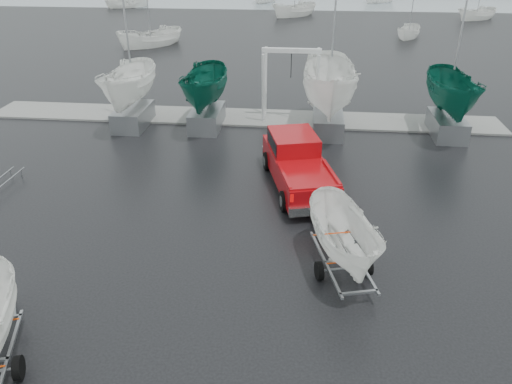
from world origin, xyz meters
name	(u,v)px	position (x,y,z in m)	size (l,w,h in m)	color
ground_plane	(195,235)	(0.00, 0.00, 0.00)	(120.00, 120.00, 0.00)	black
dock	(241,117)	(0.00, 13.00, 0.05)	(30.00, 3.00, 0.12)	gray
pickup_truck	(297,161)	(3.51, 4.64, 1.06)	(3.56, 6.45, 2.04)	#9B080D
trailer_hitched	(348,198)	(5.17, -1.72, 2.72)	(2.09, 3.78, 5.02)	gray
boat_hoist	(291,75)	(2.87, 13.00, 2.67)	(3.30, 2.18, 4.12)	silver
keelboat_0	(127,61)	(-5.86, 11.00, 3.69)	(2.33, 3.20, 10.50)	gray
keelboat_1	(205,65)	(-1.68, 11.20, 3.54)	(2.24, 3.20, 7.06)	gray
keelboat_2	(333,48)	(5.02, 11.00, 4.57)	(2.87, 3.20, 11.05)	gray
keelboat_3	(457,68)	(11.39, 11.30, 3.64)	(2.30, 3.20, 10.47)	gray
moored_boat_0	(151,46)	(-11.39, 33.11, 0.00)	(3.85, 3.86, 11.59)	white
moored_boat_1	(294,16)	(1.71, 54.18, 0.00)	(4.02, 4.03, 11.73)	white
moored_boat_2	(408,38)	(14.17, 40.22, 0.01)	(2.61, 2.65, 10.67)	white
moored_boat_3	(476,20)	(24.72, 53.55, 0.01)	(3.46, 3.45, 11.24)	white
moored_boat_4	(129,7)	(-22.93, 60.58, 0.00)	(3.54, 3.52, 11.35)	white
moored_boat_5	(266,2)	(-3.36, 69.43, 0.00)	(3.48, 3.53, 11.65)	white
moored_boat_6	(380,2)	(14.79, 70.86, 0.00)	(3.80, 3.80, 11.52)	white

